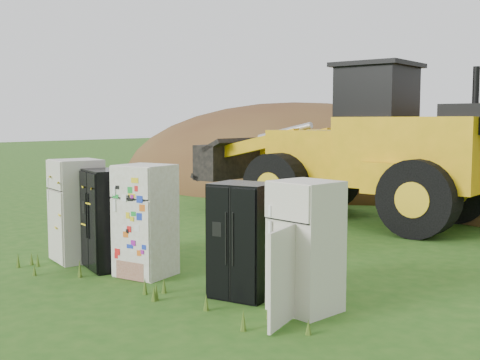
{
  "coord_description": "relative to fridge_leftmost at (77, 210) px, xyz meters",
  "views": [
    {
      "loc": [
        6.57,
        -6.71,
        2.53
      ],
      "look_at": [
        -0.19,
        2.0,
        1.45
      ],
      "focal_mm": 45.0,
      "sensor_mm": 36.0,
      "label": 1
    }
  ],
  "objects": [
    {
      "name": "ground",
      "position": [
        2.36,
        0.02,
        -0.92
      ],
      "size": [
        120.0,
        120.0,
        0.0
      ],
      "primitive_type": "plane",
      "color": "#255316",
      "rests_on": "ground"
    },
    {
      "name": "fridge_sticker",
      "position": [
        1.75,
        0.03,
        -0.01
      ],
      "size": [
        0.9,
        0.84,
        1.83
      ],
      "primitive_type": null,
      "rotation": [
        0.0,
        0.0,
        0.12
      ],
      "color": "white",
      "rests_on": "ground"
    },
    {
      "name": "wheel_loader",
      "position": [
        1.44,
        7.21,
        1.05
      ],
      "size": [
        8.22,
        3.45,
        3.95
      ],
      "primitive_type": null,
      "rotation": [
        0.0,
        0.0,
        -0.02
      ],
      "color": "#EBAB0F",
      "rests_on": "ground"
    },
    {
      "name": "fridge_leftmost",
      "position": [
        0.0,
        0.0,
        0.0
      ],
      "size": [
        1.01,
        0.99,
        1.84
      ],
      "primitive_type": null,
      "rotation": [
        0.0,
        0.0,
        -0.3
      ],
      "color": "silver",
      "rests_on": "ground"
    },
    {
      "name": "fridge_black_right",
      "position": [
        3.75,
        0.05,
        -0.1
      ],
      "size": [
        0.92,
        0.8,
        1.65
      ],
      "primitive_type": null,
      "rotation": [
        0.0,
        0.0,
        0.14
      ],
      "color": "black",
      "rests_on": "ground"
    },
    {
      "name": "fridge_open_door",
      "position": [
        4.8,
        0.05,
        -0.05
      ],
      "size": [
        0.9,
        0.85,
        1.75
      ],
      "primitive_type": null,
      "rotation": [
        0.0,
        0.0,
        -0.17
      ],
      "color": "silver",
      "rests_on": "ground"
    },
    {
      "name": "fridge_black_side",
      "position": [
        0.91,
        -0.02,
        -0.07
      ],
      "size": [
        1.09,
        0.98,
        1.71
      ],
      "primitive_type": null,
      "rotation": [
        0.0,
        0.0,
        -0.37
      ],
      "color": "black",
      "rests_on": "ground"
    },
    {
      "name": "dirt_mound_left",
      "position": [
        -4.47,
        14.09,
        -0.92
      ],
      "size": [
        15.87,
        11.9,
        6.58
      ],
      "primitive_type": "ellipsoid",
      "color": "#4B2A18",
      "rests_on": "ground"
    }
  ]
}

